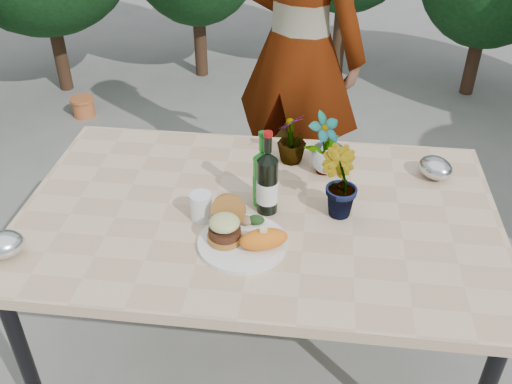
# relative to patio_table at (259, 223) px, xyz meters

# --- Properties ---
(ground) EXTENTS (80.00, 80.00, 0.00)m
(ground) POSITION_rel_patio_table_xyz_m (0.00, 0.00, -0.69)
(ground) COLOR slate
(ground) RESTS_ON ground
(patio_table) EXTENTS (1.60, 1.00, 0.75)m
(patio_table) POSITION_rel_patio_table_xyz_m (0.00, 0.00, 0.00)
(patio_table) COLOR #D3B08C
(patio_table) RESTS_ON ground
(dinner_plate) EXTENTS (0.28, 0.28, 0.01)m
(dinner_plate) POSITION_rel_patio_table_xyz_m (-0.03, -0.19, 0.06)
(dinner_plate) COLOR white
(dinner_plate) RESTS_ON patio_table
(burger_stack) EXTENTS (0.11, 0.16, 0.11)m
(burger_stack) POSITION_rel_patio_table_xyz_m (-0.08, -0.17, 0.12)
(burger_stack) COLOR #B7722D
(burger_stack) RESTS_ON dinner_plate
(sweet_potato) EXTENTS (0.17, 0.12, 0.06)m
(sweet_potato) POSITION_rel_patio_table_xyz_m (0.04, -0.21, 0.10)
(sweet_potato) COLOR orange
(sweet_potato) RESTS_ON dinner_plate
(grilled_veg) EXTENTS (0.08, 0.05, 0.03)m
(grilled_veg) POSITION_rel_patio_table_xyz_m (-0.01, -0.09, 0.09)
(grilled_veg) COLOR olive
(grilled_veg) RESTS_ON dinner_plate
(wine_bottle) EXTENTS (0.07, 0.07, 0.30)m
(wine_bottle) POSITION_rel_patio_table_xyz_m (0.03, 0.00, 0.17)
(wine_bottle) COLOR black
(wine_bottle) RESTS_ON patio_table
(sparkling_water) EXTENTS (0.07, 0.07, 0.28)m
(sparkling_water) POSITION_rel_patio_table_xyz_m (0.01, 0.04, 0.16)
(sparkling_water) COLOR #198D1D
(sparkling_water) RESTS_ON patio_table
(plastic_cup) EXTENTS (0.07, 0.07, 0.09)m
(plastic_cup) POSITION_rel_patio_table_xyz_m (-0.18, -0.07, 0.10)
(plastic_cup) COLOR white
(plastic_cup) RESTS_ON patio_table
(seedling_left) EXTENTS (0.15, 0.15, 0.24)m
(seedling_left) POSITION_rel_patio_table_xyz_m (0.20, 0.26, 0.18)
(seedling_left) COLOR #24521C
(seedling_left) RESTS_ON patio_table
(seedling_mid) EXTENTS (0.17, 0.16, 0.24)m
(seedling_mid) POSITION_rel_patio_table_xyz_m (0.26, 0.02, 0.18)
(seedling_mid) COLOR #2B581E
(seedling_mid) RESTS_ON patio_table
(seedling_right) EXTENTS (0.15, 0.15, 0.20)m
(seedling_right) POSITION_rel_patio_table_xyz_m (0.09, 0.33, 0.15)
(seedling_right) COLOR #295A1F
(seedling_right) RESTS_ON patio_table
(blue_bowl) EXTENTS (0.16, 0.16, 0.10)m
(blue_bowl) POSITION_rel_patio_table_xyz_m (0.22, 0.27, 0.11)
(blue_bowl) COLOR silver
(blue_bowl) RESTS_ON patio_table
(foil_packet_left) EXTENTS (0.16, 0.15, 0.08)m
(foil_packet_left) POSITION_rel_patio_table_xyz_m (-0.74, -0.32, 0.10)
(foil_packet_left) COLOR silver
(foil_packet_left) RESTS_ON patio_table
(foil_packet_right) EXTENTS (0.17, 0.17, 0.08)m
(foil_packet_right) POSITION_rel_patio_table_xyz_m (0.61, 0.28, 0.10)
(foil_packet_right) COLOR silver
(foil_packet_right) RESTS_ON patio_table
(person) EXTENTS (0.78, 0.66, 1.82)m
(person) POSITION_rel_patio_table_xyz_m (0.06, 1.04, 0.22)
(person) COLOR #925E49
(person) RESTS_ON ground
(terracotta_pot) EXTENTS (0.17, 0.17, 0.14)m
(terracotta_pot) POSITION_rel_patio_table_xyz_m (-1.49, 1.97, -0.62)
(terracotta_pot) COLOR #C26332
(terracotta_pot) RESTS_ON ground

